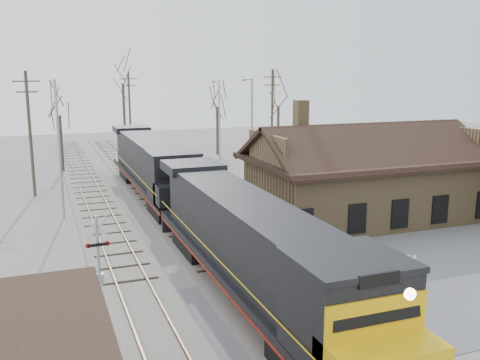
{
  "coord_description": "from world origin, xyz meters",
  "views": [
    {
      "loc": [
        -7.99,
        -17.8,
        9.8
      ],
      "look_at": [
        2.07,
        9.0,
        3.91
      ],
      "focal_mm": 40.0,
      "sensor_mm": 36.0,
      "label": 1
    }
  ],
  "objects": [
    {
      "name": "tree_c",
      "position": [
        2.06,
        50.42,
        9.57
      ],
      "size": [
        5.48,
        5.48,
        13.42
      ],
      "color": "#382D23",
      "rests_on": "ground"
    },
    {
      "name": "crossbuck_far",
      "position": [
        -6.01,
        5.03,
        1.76
      ],
      "size": [
        1.06,
        0.28,
        3.7
      ],
      "rotation": [
        0.0,
        0.0,
        3.22
      ],
      "color": "#A5A8AD",
      "rests_on": "ground"
    },
    {
      "name": "streetlight_c",
      "position": [
        8.71,
        32.64,
        4.96
      ],
      "size": [
        0.25,
        2.04,
        8.84
      ],
      "color": "#A5A8AD",
      "rests_on": "ground"
    },
    {
      "name": "road",
      "position": [
        0.0,
        0.0,
        0.01
      ],
      "size": [
        60.0,
        9.0,
        0.03
      ],
      "primitive_type": "cube",
      "color": "slate",
      "rests_on": "ground"
    },
    {
      "name": "streetlight_b",
      "position": [
        7.02,
        19.77,
        5.16
      ],
      "size": [
        0.25,
        2.04,
        9.24
      ],
      "color": "#A5A8AD",
      "rests_on": "ground"
    },
    {
      "name": "ground",
      "position": [
        0.0,
        0.0,
        0.0
      ],
      "size": [
        140.0,
        140.0,
        0.0
      ],
      "primitive_type": "plane",
      "color": "gray",
      "rests_on": "ground"
    },
    {
      "name": "track_siding",
      "position": [
        -4.5,
        15.0,
        0.07
      ],
      "size": [
        3.4,
        90.0,
        0.24
      ],
      "color": "gray",
      "rests_on": "ground"
    },
    {
      "name": "depot",
      "position": [
        11.99,
        12.0,
        2.41
      ],
      "size": [
        15.2,
        9.31,
        7.9
      ],
      "color": "olive",
      "rests_on": "ground"
    },
    {
      "name": "tree_d",
      "position": [
        11.62,
        42.03,
        6.53
      ],
      "size": [
        3.75,
        3.75,
        9.18
      ],
      "color": "#382D23",
      "rests_on": "ground"
    },
    {
      "name": "tree_b",
      "position": [
        -6.15,
        36.53,
        6.44
      ],
      "size": [
        3.69,
        3.69,
        9.05
      ],
      "color": "#382D23",
      "rests_on": "ground"
    },
    {
      "name": "crossbuck_near",
      "position": [
        2.56,
        -4.75,
        1.92
      ],
      "size": [
        1.1,
        0.56,
        4.1
      ],
      "rotation": [
        0.0,
        0.0,
        0.43
      ],
      "color": "#A5A8AD",
      "rests_on": "ground"
    },
    {
      "name": "track_main",
      "position": [
        0.0,
        15.0,
        0.07
      ],
      "size": [
        3.4,
        90.0,
        0.24
      ],
      "color": "gray",
      "rests_on": "ground"
    },
    {
      "name": "streetlight_a",
      "position": [
        -6.89,
        19.28,
        5.16
      ],
      "size": [
        0.25,
        2.04,
        9.24
      ],
      "color": "#A5A8AD",
      "rests_on": "ground"
    },
    {
      "name": "utility_pole_a",
      "position": [
        -8.73,
        26.6,
        5.11
      ],
      "size": [
        2.0,
        0.24,
        9.78
      ],
      "color": "#382D23",
      "rests_on": "ground"
    },
    {
      "name": "utility_pole_b",
      "position": [
        2.11,
        46.2,
        5.03
      ],
      "size": [
        2.0,
        0.24,
        9.61
      ],
      "color": "#382D23",
      "rests_on": "ground"
    },
    {
      "name": "locomotive_lead",
      "position": [
        0.0,
        1.67,
        2.45
      ],
      "size": [
        3.13,
        20.97,
        4.66
      ],
      "color": "black",
      "rests_on": "ground"
    },
    {
      "name": "utility_pole_c",
      "position": [
        14.34,
        32.35,
        5.19
      ],
      "size": [
        2.0,
        0.24,
        9.93
      ],
      "color": "#382D23",
      "rests_on": "ground"
    },
    {
      "name": "tree_e",
      "position": [
        17.33,
        37.32,
        6.8
      ],
      "size": [
        3.9,
        3.9,
        9.56
      ],
      "color": "#382D23",
      "rests_on": "ground"
    },
    {
      "name": "locomotive_trailing",
      "position": [
        0.0,
        22.91,
        2.45
      ],
      "size": [
        3.13,
        20.97,
        4.41
      ],
      "color": "black",
      "rests_on": "ground"
    }
  ]
}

